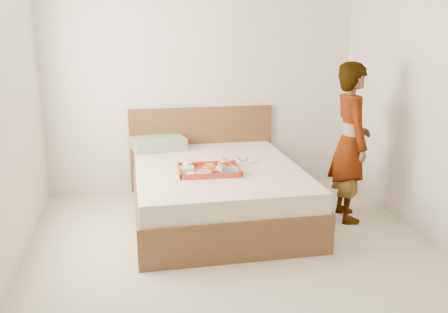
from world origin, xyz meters
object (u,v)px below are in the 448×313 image
bed (217,192)px  dinner_plate (243,161)px  person (351,143)px  tray (209,170)px

bed → dinner_plate: size_ratio=7.63×
dinner_plate → person: (0.97, -0.38, 0.23)m
bed → person: bearing=-11.5°
tray → dinner_plate: tray is taller
bed → dinner_plate: 0.41m
bed → tray: size_ratio=3.54×
tray → bed: bearing=63.0°
bed → person: 1.37m
dinner_plate → bed: bearing=-156.7°
tray → person: bearing=0.2°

